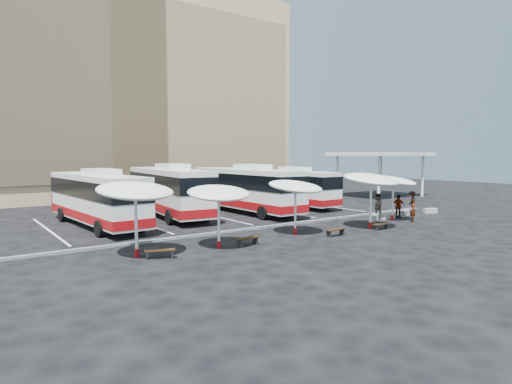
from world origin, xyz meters
TOP-DOWN VIEW (x-y plane):
  - ground at (0.00, 0.00)m, footprint 120.00×120.00m
  - sandstone_building at (0.00, 31.87)m, footprint 42.00×18.25m
  - service_canopy at (24.00, 10.00)m, footprint 10.00×8.00m
  - curb_divider at (0.00, 0.50)m, footprint 34.00×0.25m
  - bay_lines at (0.00, 8.00)m, footprint 24.15×12.00m
  - bus_0 at (-8.96, 7.95)m, footprint 3.53×12.68m
  - bus_1 at (-2.87, 9.67)m, footprint 4.14×13.49m
  - bus_2 at (3.29, 7.78)m, footprint 3.13×13.01m
  - bus_3 at (9.19, 9.21)m, footprint 2.83×11.91m
  - sunshade_0 at (-9.98, -2.44)m, footprint 4.02×4.06m
  - sunshade_1 at (-5.75, -3.02)m, footprint 3.88×3.91m
  - sunshade_2 at (0.10, -2.39)m, footprint 3.89×3.93m
  - sunshade_3 at (5.50, -3.77)m, footprint 3.94×3.98m
  - sunshade_4 at (9.75, -2.37)m, footprint 4.43×4.45m
  - wood_bench_0 at (-9.20, -3.35)m, footprint 1.46×0.89m
  - wood_bench_1 at (-4.21, -3.43)m, footprint 1.57×0.69m
  - wood_bench_2 at (1.67, -4.28)m, footprint 1.47×0.43m
  - wood_bench_3 at (5.73, -4.49)m, footprint 1.34×0.40m
  - conc_bench_0 at (8.36, -1.78)m, footprint 1.30×0.86m
  - conc_bench_1 at (9.90, -1.86)m, footprint 1.26×0.43m
  - conc_bench_2 at (12.50, -1.52)m, footprint 1.23×0.67m
  - conc_bench_3 at (15.56, -1.84)m, footprint 1.21×0.81m
  - passenger_0 at (10.37, -3.72)m, footprint 0.74×0.68m
  - passenger_1 at (9.77, -0.97)m, footprint 1.17×1.18m
  - passenger_2 at (11.19, -1.81)m, footprint 1.10×0.99m
  - passenger_3 at (14.73, -0.62)m, footprint 1.33×0.99m

SIDE VIEW (x-z plane):
  - ground at x=0.00m, z-range 0.00..0.00m
  - bay_lines at x=0.00m, z-range 0.00..0.01m
  - curb_divider at x=0.00m, z-range 0.00..0.15m
  - conc_bench_3 at x=15.56m, z-range 0.00..0.43m
  - conc_bench_2 at x=12.50m, z-range 0.00..0.44m
  - conc_bench_0 at x=8.36m, z-range 0.00..0.46m
  - conc_bench_1 at x=9.90m, z-range 0.00..0.47m
  - wood_bench_3 at x=5.73m, z-range 0.11..0.52m
  - wood_bench_0 at x=-9.20m, z-range 0.12..0.55m
  - wood_bench_2 at x=1.67m, z-range 0.12..0.57m
  - wood_bench_1 at x=-4.21m, z-range 0.12..0.59m
  - passenger_0 at x=10.37m, z-range 0.00..1.69m
  - passenger_2 at x=11.19m, z-range 0.00..1.79m
  - passenger_3 at x=14.73m, z-range 0.00..1.83m
  - passenger_1 at x=9.77m, z-range 0.00..1.92m
  - bus_3 at x=9.19m, z-range 0.04..3.82m
  - bus_0 at x=-8.96m, z-range 0.04..4.02m
  - bus_2 at x=3.29m, z-range 0.04..4.17m
  - bus_1 at x=-2.87m, z-range 0.05..4.26m
  - sunshade_1 at x=-5.75m, z-range 1.20..4.62m
  - sunshade_2 at x=0.10m, z-range 1.21..4.68m
  - sunshade_4 at x=9.75m, z-range 1.22..4.70m
  - sunshade_0 at x=-9.98m, z-range 1.31..5.07m
  - sunshade_3 at x=5.50m, z-range 1.34..5.19m
  - service_canopy at x=24.00m, z-range 2.27..7.47m
  - sandstone_building at x=0.00m, z-range -2.17..27.43m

